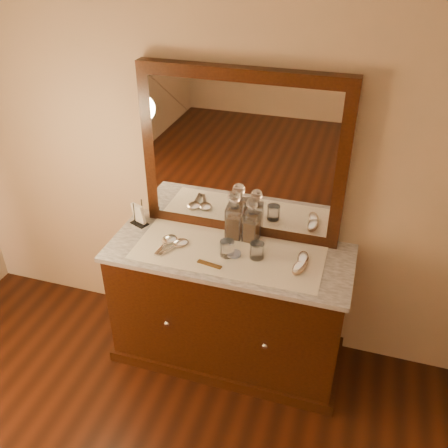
% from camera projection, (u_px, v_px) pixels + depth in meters
% --- Properties ---
extents(dresser_cabinet, '(1.40, 0.55, 0.82)m').
position_uv_depth(dresser_cabinet, '(229.00, 308.00, 3.09)').
color(dresser_cabinet, black).
rests_on(dresser_cabinet, floor).
extents(dresser_plinth, '(1.46, 0.59, 0.08)m').
position_uv_depth(dresser_plinth, '(228.00, 349.00, 3.29)').
color(dresser_plinth, black).
rests_on(dresser_plinth, floor).
extents(knob_left, '(0.04, 0.04, 0.04)m').
position_uv_depth(knob_left, '(167.00, 323.00, 2.91)').
color(knob_left, silver).
rests_on(knob_left, dresser_cabinet).
extents(knob_right, '(0.04, 0.04, 0.04)m').
position_uv_depth(knob_right, '(265.00, 346.00, 2.76)').
color(knob_right, silver).
rests_on(knob_right, dresser_cabinet).
extents(marble_top, '(1.44, 0.59, 0.03)m').
position_uv_depth(marble_top, '(229.00, 253.00, 2.86)').
color(marble_top, white).
rests_on(marble_top, dresser_cabinet).
extents(mirror_frame, '(1.20, 0.08, 1.00)m').
position_uv_depth(mirror_frame, '(242.00, 156.00, 2.78)').
color(mirror_frame, black).
rests_on(mirror_frame, marble_top).
extents(mirror_glass, '(1.06, 0.01, 0.86)m').
position_uv_depth(mirror_glass, '(240.00, 158.00, 2.76)').
color(mirror_glass, white).
rests_on(mirror_glass, marble_top).
extents(lace_runner, '(1.10, 0.45, 0.00)m').
position_uv_depth(lace_runner, '(228.00, 253.00, 2.84)').
color(lace_runner, white).
rests_on(lace_runner, marble_top).
extents(pin_dish, '(0.09, 0.09, 0.01)m').
position_uv_depth(pin_dish, '(234.00, 254.00, 2.81)').
color(pin_dish, white).
rests_on(pin_dish, lace_runner).
extents(comb, '(0.15, 0.05, 0.01)m').
position_uv_depth(comb, '(209.00, 264.00, 2.74)').
color(comb, brown).
rests_on(comb, lace_runner).
extents(napkin_rack, '(0.13, 0.10, 0.17)m').
position_uv_depth(napkin_rack, '(139.00, 215.00, 3.07)').
color(napkin_rack, black).
rests_on(napkin_rack, marble_top).
extents(decanter_left, '(0.10, 0.10, 0.31)m').
position_uv_depth(decanter_left, '(234.00, 219.00, 2.92)').
color(decanter_left, '#9A5516').
rests_on(decanter_left, lace_runner).
extents(decanter_right, '(0.10, 0.10, 0.29)m').
position_uv_depth(decanter_right, '(251.00, 224.00, 2.89)').
color(decanter_right, '#9A5516').
rests_on(decanter_right, lace_runner).
extents(brush_near, '(0.09, 0.15, 0.04)m').
position_uv_depth(brush_near, '(299.00, 267.00, 2.69)').
color(brush_near, '#9A7A5E').
rests_on(brush_near, lace_runner).
extents(brush_far, '(0.07, 0.15, 0.04)m').
position_uv_depth(brush_far, '(303.00, 260.00, 2.75)').
color(brush_far, '#9A7A5E').
rests_on(brush_far, lace_runner).
extents(hand_mirror_outer, '(0.10, 0.23, 0.02)m').
position_uv_depth(hand_mirror_outer, '(168.00, 241.00, 2.92)').
color(hand_mirror_outer, silver).
rests_on(hand_mirror_outer, lace_runner).
extents(hand_mirror_inner, '(0.14, 0.22, 0.02)m').
position_uv_depth(hand_mirror_inner, '(178.00, 244.00, 2.89)').
color(hand_mirror_inner, silver).
rests_on(hand_mirror_inner, lace_runner).
extents(tumblers, '(0.25, 0.11, 0.09)m').
position_uv_depth(tumblers, '(242.00, 249.00, 2.78)').
color(tumblers, white).
rests_on(tumblers, lace_runner).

